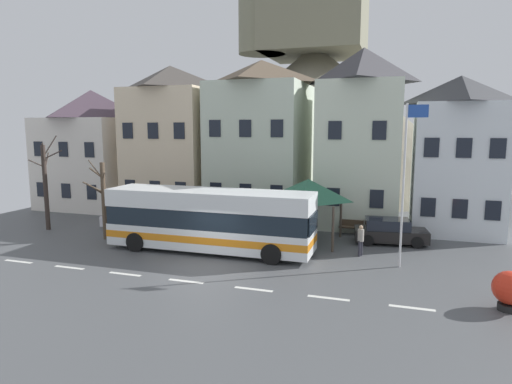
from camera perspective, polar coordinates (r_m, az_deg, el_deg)
ground_plane at (r=20.53m, az=-6.90°, el=-10.00°), size 40.00×60.00×0.07m
townhouse_00 at (r=38.27m, az=-20.41°, el=5.29°), size 6.93×6.85×9.41m
townhouse_01 at (r=33.38m, az=-10.89°, el=6.56°), size 6.01×5.31×10.89m
townhouse_02 at (r=31.54m, az=0.69°, el=6.80°), size 6.29×6.99×11.11m
townhouse_03 at (r=30.23m, az=13.55°, el=6.95°), size 5.15×7.01×11.58m
townhouse_04 at (r=29.82m, az=24.69°, el=4.44°), size 5.03×5.87×9.54m
hilltop_castle at (r=52.38m, az=7.47°, el=10.54°), size 38.77×38.77×24.99m
transit_bus at (r=22.95m, az=-6.04°, el=-3.73°), size 10.92×2.83×3.22m
bus_shelter at (r=24.60m, az=6.82°, el=0.26°), size 3.60×3.60×3.59m
parked_car_00 at (r=29.31m, az=-15.18°, el=-3.21°), size 4.62×2.39×1.40m
parked_car_01 at (r=25.63m, az=17.02°, el=-4.94°), size 4.12×2.25×1.40m
pedestrian_00 at (r=22.71m, az=13.48°, el=-5.91°), size 0.32×0.32×1.58m
pedestrian_01 at (r=24.00m, az=5.89°, el=-4.99°), size 0.37×0.32×1.66m
public_bench at (r=27.22m, az=12.30°, el=-4.45°), size 1.44×0.48×0.87m
flagpole at (r=20.86m, az=18.92°, el=2.14°), size 0.95×0.10×7.50m
harbour_buoy at (r=18.13m, az=30.18°, el=-10.88°), size 1.18×1.18×1.43m
bare_tree_00 at (r=30.48m, az=-25.73°, el=0.85°), size 1.38×1.74×5.94m
bare_tree_01 at (r=26.60m, az=-19.29°, el=-0.88°), size 1.18×1.32×4.65m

